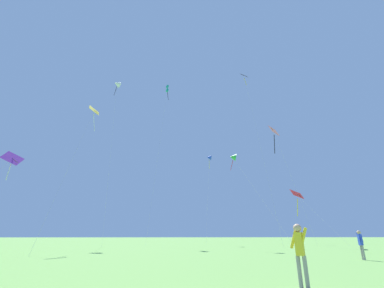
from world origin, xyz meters
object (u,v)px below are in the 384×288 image
(kite_teal_box, at_px, (167,90))
(kite_blue_delta, at_px, (209,158))
(person_near_tree, at_px, (300,249))
(kite_pink_low, at_px, (274,136))
(kite_yellow_diamond, at_px, (93,116))
(kite_green_small, at_px, (233,157))
(kite_black_large, at_px, (246,83))
(kite_red_high, at_px, (297,198))
(person_in_red_shirt, at_px, (361,242))
(kite_white_distant, at_px, (117,84))
(kite_purple_streamer, at_px, (10,162))

(kite_teal_box, xyz_separation_m, kite_blue_delta, (8.11, -0.63, -14.23))
(person_near_tree, bearing_deg, kite_pink_low, 67.37)
(kite_yellow_diamond, bearing_deg, kite_green_small, 0.38)
(kite_black_large, relative_size, kite_red_high, 3.11)
(kite_red_high, height_order, person_in_red_shirt, kite_red_high)
(kite_pink_low, height_order, kite_teal_box, kite_teal_box)
(kite_white_distant, bearing_deg, person_in_red_shirt, -50.05)
(kite_teal_box, bearing_deg, kite_purple_streamer, -128.06)
(person_near_tree, bearing_deg, kite_black_large, 74.18)
(kite_pink_low, height_order, person_in_red_shirt, kite_pink_low)
(kite_pink_low, relative_size, kite_green_small, 1.76)
(kite_black_large, xyz_separation_m, person_in_red_shirt, (-0.87, -22.98, -26.25))
(kite_black_large, xyz_separation_m, kite_yellow_diamond, (-22.76, -9.39, -11.93))
(kite_white_distant, xyz_separation_m, kite_black_large, (23.60, -4.16, -1.20))
(kite_green_small, distance_m, person_in_red_shirt, 17.24)
(kite_white_distant, height_order, person_in_red_shirt, kite_white_distant)
(kite_black_large, relative_size, kite_green_small, 2.69)
(kite_red_high, distance_m, person_in_red_shirt, 29.45)
(kite_pink_low, xyz_separation_m, person_near_tree, (-13.53, -32.47, -16.48))
(person_in_red_shirt, bearing_deg, kite_blue_delta, 100.23)
(kite_teal_box, bearing_deg, kite_blue_delta, -4.46)
(kite_pink_low, xyz_separation_m, kite_teal_box, (-18.82, 5.58, 11.58))
(kite_pink_low, relative_size, kite_blue_delta, 1.26)
(kite_teal_box, relative_size, kite_purple_streamer, 3.10)
(kite_red_high, bearing_deg, kite_green_small, -136.56)
(kite_red_high, bearing_deg, person_near_tree, -116.46)
(kite_white_distant, relative_size, kite_yellow_diamond, 1.72)
(kite_red_high, bearing_deg, kite_blue_delta, 172.94)
(kite_green_small, bearing_deg, kite_blue_delta, 92.81)
(kite_black_large, distance_m, kite_blue_delta, 15.04)
(kite_pink_low, bearing_deg, person_near_tree, -112.63)
(kite_black_large, relative_size, kite_blue_delta, 1.92)
(kite_purple_streamer, bearing_deg, person_in_red_shirt, -20.12)
(kite_pink_low, distance_m, kite_blue_delta, 12.09)
(kite_green_small, bearing_deg, kite_yellow_diamond, -179.62)
(kite_teal_box, xyz_separation_m, person_in_red_shirt, (13.33, -29.55, -28.09))
(kite_purple_streamer, relative_size, kite_yellow_diamond, 0.57)
(kite_pink_low, xyz_separation_m, kite_green_small, (-9.96, -10.28, -7.05))
(kite_pink_low, bearing_deg, kite_yellow_diamond, -159.21)
(kite_pink_low, distance_m, person_near_tree, 38.85)
(person_near_tree, height_order, person_in_red_shirt, person_near_tree)
(kite_red_high, xyz_separation_m, person_in_red_shirt, (-9.66, -27.08, -6.37))
(kite_black_large, bearing_deg, kite_purple_streamer, -156.68)
(kite_black_large, height_order, kite_blue_delta, kite_black_large)
(kite_teal_box, relative_size, person_near_tree, 17.15)
(kite_pink_low, distance_m, kite_purple_streamer, 37.57)
(person_in_red_shirt, bearing_deg, person_near_tree, -133.45)
(kite_teal_box, distance_m, kite_purple_streamer, 31.94)
(kite_black_large, relative_size, kite_pink_low, 1.53)
(kite_black_large, height_order, kite_red_high, kite_black_large)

